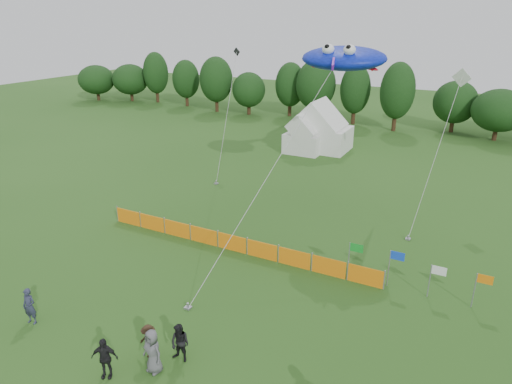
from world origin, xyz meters
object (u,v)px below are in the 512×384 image
at_px(tent_left, 305,136).
at_px(tent_right, 323,131).
at_px(spectator_a, 29,306).
at_px(spectator_e, 153,351).
at_px(stingray_kite, 346,58).
at_px(spectator_c, 149,342).
at_px(spectator_d, 105,358).
at_px(barrier_fence, 232,243).
at_px(spectator_b, 180,343).

xyz_separation_m(tent_left, tent_right, (1.23, 1.64, 0.32)).
xyz_separation_m(spectator_a, spectator_e, (6.87, 0.19, 0.07)).
bearing_deg(spectator_a, stingray_kite, 55.36).
height_order(tent_left, spectator_a, tent_left).
relative_size(tent_left, stingray_kite, 0.18).
bearing_deg(spectator_c, spectator_a, -164.15).
bearing_deg(tent_right, spectator_a, -93.00).
bearing_deg(stingray_kite, spectator_d, -98.59).
height_order(spectator_c, spectator_e, spectator_e).
relative_size(spectator_a, spectator_c, 1.13).
bearing_deg(spectator_c, tent_left, 109.81).
distance_m(barrier_fence, spectator_c, 9.57).
height_order(tent_left, spectator_b, tent_left).
relative_size(spectator_c, spectator_e, 0.82).
distance_m(barrier_fence, spectator_e, 10.21).
xyz_separation_m(spectator_d, stingray_kite, (2.88, 19.09, 9.70)).
xyz_separation_m(spectator_a, spectator_d, (5.42, -0.89, -0.00)).
distance_m(spectator_a, spectator_d, 5.50).
bearing_deg(spectator_b, spectator_d, -135.80).
height_order(barrier_fence, spectator_e, spectator_e).
distance_m(spectator_b, stingray_kite, 19.65).
xyz_separation_m(barrier_fence, spectator_c, (1.67, -9.42, 0.27)).
distance_m(spectator_b, spectator_c, 1.29).
xyz_separation_m(spectator_d, spectator_e, (1.44, 1.08, 0.07)).
distance_m(spectator_b, spectator_e, 1.13).
distance_m(tent_right, spectator_a, 33.50).
height_order(tent_right, spectator_a, tent_right).
distance_m(spectator_a, spectator_e, 6.87).
bearing_deg(barrier_fence, spectator_a, -114.28).
relative_size(spectator_a, spectator_b, 1.04).
bearing_deg(spectator_e, spectator_c, 151.56).
distance_m(tent_right, spectator_b, 32.80).
bearing_deg(spectator_c, spectator_d, -107.56).
relative_size(barrier_fence, spectator_d, 10.24).
relative_size(spectator_a, spectator_d, 1.00).
bearing_deg(tent_right, spectator_c, -82.20).
bearing_deg(tent_right, spectator_b, -79.99).
distance_m(tent_left, spectator_c, 31.62).
bearing_deg(spectator_a, tent_right, 76.90).
height_order(barrier_fence, stingray_kite, stingray_kite).
bearing_deg(spectator_e, spectator_a, -167.69).
bearing_deg(spectator_a, tent_left, 78.96).
relative_size(spectator_b, spectator_d, 0.97).
bearing_deg(spectator_c, barrier_fence, 109.44).
bearing_deg(stingray_kite, spectator_a, -114.54).
height_order(barrier_fence, spectator_d, spectator_d).
height_order(barrier_fence, spectator_b, spectator_b).
bearing_deg(stingray_kite, spectator_b, -92.89).
height_order(tent_left, spectator_d, tent_left).
xyz_separation_m(spectator_e, stingray_kite, (1.44, 18.01, 9.63)).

